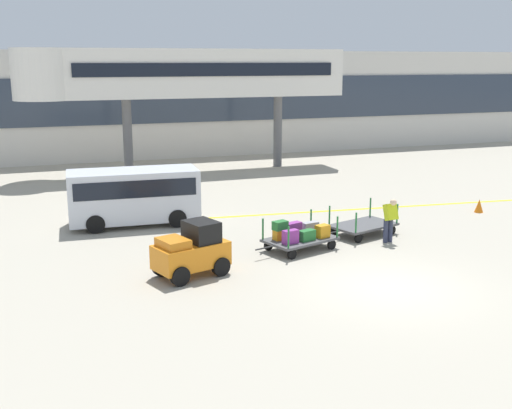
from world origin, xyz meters
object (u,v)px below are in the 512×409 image
at_px(shuttle_van, 134,193).
at_px(baggage_handler, 390,218).
at_px(baggage_cart_lead, 299,235).
at_px(baggage_tug, 192,251).
at_px(safety_cone_near, 479,206).
at_px(baggage_cart_middle, 363,225).

bearing_deg(shuttle_van, baggage_handler, -34.40).
xyz_separation_m(baggage_cart_lead, baggage_handler, (3.25, -0.24, 0.36)).
bearing_deg(baggage_tug, shuttle_van, 95.96).
relative_size(baggage_tug, safety_cone_near, 4.25).
relative_size(baggage_tug, shuttle_van, 0.48).
distance_m(baggage_cart_middle, safety_cone_near, 6.34).
relative_size(baggage_cart_lead, baggage_cart_middle, 1.00).
bearing_deg(baggage_handler, baggage_tug, -171.68).
height_order(baggage_cart_middle, shuttle_van, shuttle_van).
distance_m(baggage_cart_middle, shuttle_van, 8.63).
xyz_separation_m(shuttle_van, safety_cone_near, (13.66, -2.78, -0.96)).
bearing_deg(baggage_cart_middle, baggage_tug, -161.98).
relative_size(baggage_cart_middle, baggage_handler, 1.97).
relative_size(baggage_tug, baggage_handler, 1.50).
height_order(baggage_tug, baggage_cart_lead, baggage_tug).
relative_size(baggage_handler, shuttle_van, 0.32).
relative_size(baggage_tug, baggage_cart_lead, 0.76).
height_order(baggage_cart_lead, shuttle_van, shuttle_van).
bearing_deg(safety_cone_near, baggage_cart_lead, -165.43).
distance_m(shuttle_van, safety_cone_near, 13.97).
bearing_deg(baggage_cart_middle, safety_cone_near, 13.05).
xyz_separation_m(baggage_cart_middle, safety_cone_near, (6.18, 1.43, -0.07)).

